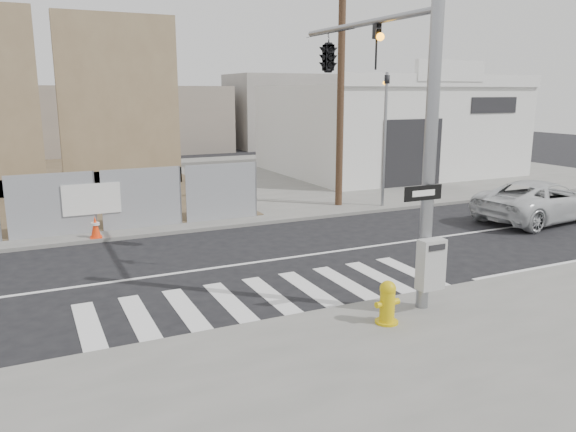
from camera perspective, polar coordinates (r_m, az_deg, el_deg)
name	(u,v)px	position (r m, az deg, el deg)	size (l,w,h in m)	color
ground	(234,265)	(15.27, -5.55, -5.03)	(100.00, 100.00, 0.00)	black
sidewalk_far	(136,186)	(28.51, -15.22, 2.94)	(50.00, 20.00, 0.12)	slate
signal_pole	(358,83)	(13.81, 7.08, 13.23)	(0.96, 5.87, 7.00)	gray
far_signal_pole	(385,121)	(22.42, 9.85, 9.51)	(0.16, 0.20, 5.60)	gray
concrete_wall_right	(121,118)	(28.17, -16.65, 9.54)	(5.50, 1.30, 8.00)	#7A6549
auto_shop	(387,129)	(32.75, 9.99, 8.74)	(12.00, 10.20, 5.95)	silver
utility_pole_right	(341,75)	(22.35, 5.41, 14.04)	(1.60, 0.28, 10.00)	#4D3424
fire_hydrant	(387,302)	(11.30, 10.06, -8.63)	(0.54, 0.50, 0.87)	gold
suv	(541,201)	(22.26, 24.32, 1.44)	(2.45, 5.30, 1.47)	silver
traffic_cone_d	(95,227)	(18.51, -18.98, -1.08)	(0.38, 0.38, 0.69)	#FF390D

